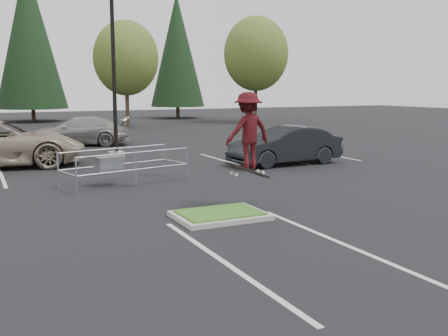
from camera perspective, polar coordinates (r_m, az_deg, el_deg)
name	(u,v)px	position (r m, az deg, el deg)	size (l,w,h in m)	color
ground	(220,218)	(12.99, -0.45, -5.45)	(120.00, 120.00, 0.00)	black
grass_median	(220,215)	(12.97, -0.45, -5.12)	(2.20, 1.60, 0.16)	#A5A29A
stall_lines	(107,182)	(18.14, -12.59, -1.54)	(22.62, 17.60, 0.01)	silver
light_pole	(113,56)	(24.14, -11.96, 11.87)	(0.70, 0.60, 10.12)	#A5A29A
decid_c	(126,60)	(42.79, -10.64, 11.43)	(5.12, 5.12, 8.38)	#38281C
decid_d	(256,56)	(47.89, 3.47, 12.06)	(5.76, 5.76, 9.43)	#38281C
conif_b	(29,35)	(52.35, -20.45, 13.38)	(6.38, 6.38, 14.50)	#38281C
conif_c	(177,50)	(54.56, -5.13, 12.63)	(5.50, 5.50, 12.50)	#38281C
cart_corral	(112,163)	(17.50, -12.06, 0.51)	(4.31, 2.37, 1.16)	#979B9F
skateboarder	(248,131)	(13.88, 2.61, 4.05)	(1.39, 0.90, 2.34)	black
car_r_charc	(285,145)	(21.93, 6.67, 2.46)	(1.68, 4.81, 1.58)	black
car_far_silver	(81,131)	(29.97, -15.33, 3.90)	(2.20, 5.42, 1.57)	#989893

